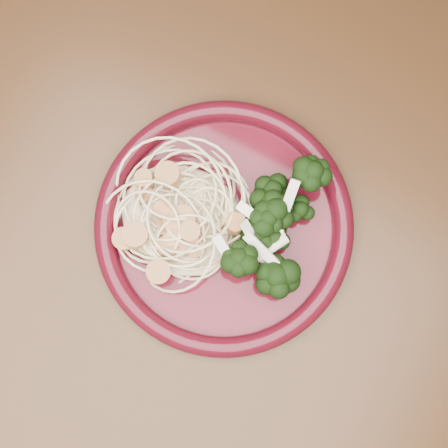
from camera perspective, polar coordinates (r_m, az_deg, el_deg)
dining_table at (r=0.74m, az=-6.56°, el=3.78°), size 1.20×0.80×0.75m
dinner_plate at (r=0.61m, az=0.00°, el=-0.15°), size 0.33×0.33×0.02m
spaghetti_pile at (r=0.60m, az=-3.87°, el=0.50°), size 0.15×0.15×0.03m
scallop_cluster at (r=0.57m, az=-4.10°, el=1.06°), size 0.15×0.15×0.04m
broccoli_pile at (r=0.59m, az=4.81°, el=-0.51°), size 0.12×0.15×0.04m
onion_garnish at (r=0.57m, az=5.05°, el=-0.09°), size 0.08×0.10×0.05m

